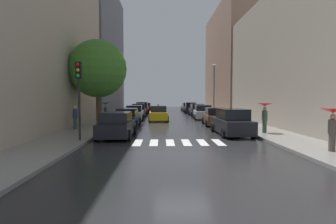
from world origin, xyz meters
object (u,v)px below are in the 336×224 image
at_px(parked_car_right_nearest, 232,123).
at_px(parked_car_left_nearest, 117,126).
at_px(parked_car_left_third, 135,113).
at_px(parked_car_left_fifth, 142,108).
at_px(parked_car_right_fourth, 197,110).
at_px(parked_car_left_second, 128,118).
at_px(parked_car_left_fourth, 139,110).
at_px(street_tree_left, 98,69).
at_px(parked_car_left_sixth, 146,107).
at_px(lamp_post_right, 214,86).
at_px(traffic_light_left_corner, 79,83).
at_px(parked_car_right_second, 216,117).
at_px(pedestrian_by_kerb, 105,107).
at_px(parked_car_right_fifth, 190,108).
at_px(parked_car_right_sixth, 187,107).
at_px(pedestrian_foreground, 333,118).
at_px(taxi_midroad, 158,114).
at_px(pedestrian_far_side, 265,111).
at_px(parked_car_right_third, 203,113).
at_px(pedestrian_near_tree, 75,117).

bearing_deg(parked_car_right_nearest, parked_car_left_nearest, 96.63).
bearing_deg(parked_car_left_third, parked_car_left_fifth, -1.36).
bearing_deg(parked_car_right_fourth, parked_car_left_second, 148.91).
distance_m(parked_car_left_fourth, street_tree_left, 15.11).
bearing_deg(parked_car_left_sixth, lamp_post_right, -147.54).
bearing_deg(lamp_post_right, parked_car_left_fifth, 135.25).
xyz_separation_m(parked_car_left_third, parked_car_left_sixth, (0.22, 18.31, -0.03)).
bearing_deg(traffic_light_left_corner, parked_car_left_nearest, 49.28).
relative_size(parked_car_right_second, parked_car_right_fourth, 1.03).
bearing_deg(parked_car_left_second, parked_car_right_fourth, -28.69).
bearing_deg(parked_car_right_fourth, street_tree_left, 145.29).
bearing_deg(street_tree_left, pedestrian_by_kerb, 95.67).
bearing_deg(parked_car_right_fifth, parked_car_right_fourth, -175.81).
xyz_separation_m(parked_car_right_fourth, traffic_light_left_corner, (-9.38, -21.95, 2.52)).
distance_m(parked_car_left_fourth, traffic_light_left_corner, 21.70).
height_order(parked_car_left_fourth, parked_car_right_fifth, parked_car_right_fifth).
xyz_separation_m(parked_car_left_nearest, parked_car_left_second, (-0.13, 6.60, -0.01)).
xyz_separation_m(parked_car_right_sixth, pedestrian_foreground, (2.80, -37.53, 0.87)).
bearing_deg(lamp_post_right, traffic_light_left_corner, -120.99).
xyz_separation_m(parked_car_left_sixth, parked_car_right_second, (7.68, -24.33, 0.02)).
relative_size(parked_car_left_nearest, parked_car_right_sixth, 0.96).
bearing_deg(parked_car_right_second, taxi_midroad, 50.38).
height_order(parked_car_left_fourth, pedestrian_far_side, pedestrian_far_side).
bearing_deg(pedestrian_far_side, taxi_midroad, 57.03).
distance_m(parked_car_right_third, parked_car_right_fourth, 6.01).
bearing_deg(pedestrian_far_side, parked_car_left_fourth, 51.93).
height_order(pedestrian_far_side, street_tree_left, street_tree_left).
height_order(parked_car_right_second, parked_car_right_sixth, parked_car_right_second).
height_order(pedestrian_near_tree, traffic_light_left_corner, traffic_light_left_corner).
bearing_deg(parked_car_right_fifth, parked_car_left_second, 161.05).
bearing_deg(pedestrian_far_side, parked_car_left_sixth, 41.31).
relative_size(parked_car_left_second, parked_car_right_third, 1.01).
height_order(parked_car_right_second, parked_car_right_fourth, parked_car_right_fourth).
bearing_deg(pedestrian_foreground, parked_car_right_fifth, -92.56).
xyz_separation_m(parked_car_right_sixth, lamp_post_right, (1.78, -15.86, 3.15)).
xyz_separation_m(taxi_midroad, pedestrian_foreground, (7.84, -17.33, 0.84)).
relative_size(parked_car_right_fifth, pedestrian_by_kerb, 2.40).
bearing_deg(lamp_post_right, parked_car_left_third, -162.05).
bearing_deg(parked_car_left_fifth, parked_car_right_second, -156.73).
xyz_separation_m(parked_car_right_fourth, parked_car_right_fifth, (-0.22, 6.24, 0.04)).
height_order(parked_car_right_sixth, pedestrian_far_side, pedestrian_far_side).
distance_m(parked_car_left_third, pedestrian_by_kerb, 3.96).
distance_m(parked_car_left_nearest, pedestrian_near_tree, 4.89).
relative_size(parked_car_left_fourth, pedestrian_by_kerb, 2.61).
distance_m(parked_car_right_second, pedestrian_foreground, 12.86).
distance_m(pedestrian_by_kerb, traffic_light_left_corner, 12.57).
relative_size(parked_car_right_second, pedestrian_foreground, 2.37).
height_order(parked_car_left_second, parked_car_left_fourth, parked_car_left_fourth).
bearing_deg(parked_car_right_third, parked_car_left_second, 136.25).
bearing_deg(parked_car_right_third, parked_car_left_sixth, 25.66).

